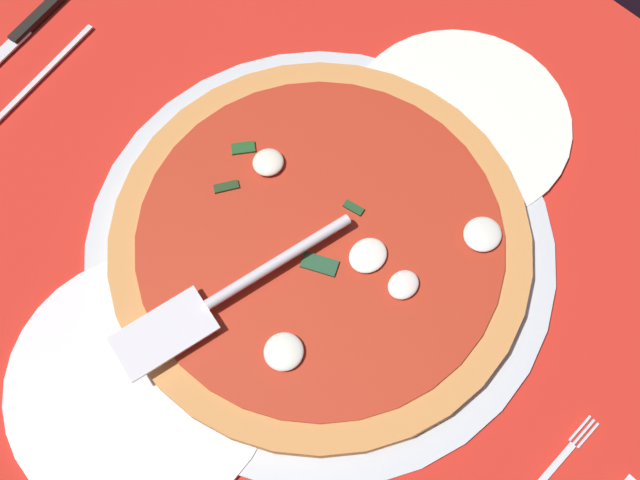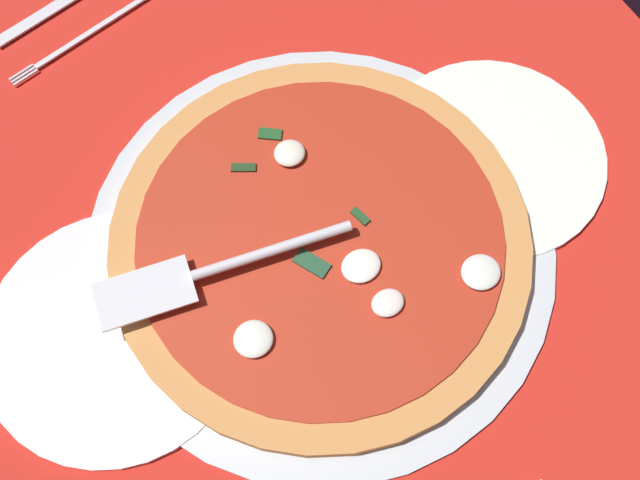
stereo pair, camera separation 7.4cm
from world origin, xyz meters
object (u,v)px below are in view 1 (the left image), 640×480
at_px(dinner_plate_left, 459,122).
at_px(dinner_plate_right, 138,378).
at_px(place_setting_near, 21,66).
at_px(pizza_server, 228,293).
at_px(pizza, 321,241).

height_order(dinner_plate_left, dinner_plate_right, same).
bearing_deg(dinner_plate_right, dinner_plate_left, 175.94).
relative_size(dinner_plate_left, place_setting_near, 1.15).
bearing_deg(dinner_plate_left, dinner_plate_right, -4.06).
distance_m(dinner_plate_right, place_setting_near, 0.38).
xyz_separation_m(pizza_server, place_setting_near, (-0.02, -0.36, -0.04)).
distance_m(dinner_plate_left, place_setting_near, 0.48).
distance_m(pizza, place_setting_near, 0.39).
xyz_separation_m(dinner_plate_left, place_setting_near, (0.28, -0.38, -0.00)).
height_order(pizza, pizza_server, pizza_server).
relative_size(pizza_server, place_setting_near, 1.20).
distance_m(dinner_plate_right, pizza, 0.21).
bearing_deg(pizza, pizza_server, -8.71).
distance_m(dinner_plate_left, pizza, 0.20).
relative_size(dinner_plate_left, dinner_plate_right, 0.94).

